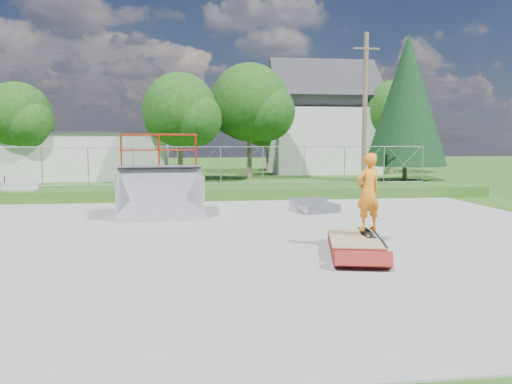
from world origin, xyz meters
TOP-DOWN VIEW (x-y plane):
  - ground at (0.00, 0.00)m, footprint 120.00×120.00m
  - concrete_pad at (0.00, 0.00)m, footprint 20.00×16.00m
  - grass_berm at (0.00, 9.50)m, footprint 24.00×3.00m
  - grind_box at (2.36, -1.80)m, footprint 1.66×2.57m
  - quarter_pipe at (-2.43, 4.05)m, footprint 2.98×2.58m
  - flat_bank_ramp at (3.02, 4.51)m, footprint 1.68×1.76m
  - skateboard at (2.74, -1.60)m, footprint 0.24×0.80m
  - skater at (2.74, -1.60)m, footprint 0.78×0.65m
  - concrete_stairs at (-8.50, 8.70)m, footprint 1.50×1.60m
  - chain_link_fence at (0.00, 10.50)m, footprint 20.00×0.06m
  - utility_building_flat at (-8.00, 22.00)m, footprint 10.00×6.00m
  - gable_house at (9.00, 26.00)m, footprint 8.40×6.08m
  - utility_pole at (7.50, 12.00)m, footprint 0.24×0.24m
  - tree_left_near at (-1.75, 17.83)m, footprint 4.76×4.48m
  - tree_center at (2.78, 19.81)m, footprint 5.44×5.12m
  - tree_left_far at (-11.77, 19.85)m, footprint 4.42×4.16m
  - tree_right_far at (14.27, 23.82)m, footprint 5.10×4.80m
  - tree_back_mid at (5.21, 27.86)m, footprint 4.08×3.84m
  - conifer_tree at (12.00, 17.00)m, footprint 5.04×5.04m

SIDE VIEW (x-z plane):
  - ground at x=0.00m, z-range 0.00..0.00m
  - concrete_pad at x=0.00m, z-range 0.00..0.04m
  - grind_box at x=2.36m, z-range 0.00..0.35m
  - flat_bank_ramp at x=3.02m, z-range 0.00..0.43m
  - grass_berm at x=0.00m, z-range 0.00..0.50m
  - skateboard at x=2.74m, z-range 0.33..0.46m
  - concrete_stairs at x=-8.50m, z-range 0.00..0.80m
  - skater at x=2.74m, z-range 0.40..2.23m
  - chain_link_fence at x=0.00m, z-range 0.50..2.30m
  - quarter_pipe at x=-2.43m, z-range 0.00..2.81m
  - utility_building_flat at x=-8.00m, z-range 0.00..3.00m
  - tree_back_mid at x=5.21m, z-range 0.78..6.48m
  - gable_house at x=9.00m, z-range -0.63..8.31m
  - tree_left_far at x=-11.77m, z-range 0.85..7.02m
  - utility_pole at x=7.50m, z-range 0.00..8.00m
  - tree_left_near at x=-1.75m, z-range 0.91..7.56m
  - tree_right_far at x=14.27m, z-range 0.98..8.10m
  - tree_center at x=2.78m, z-range 1.05..8.65m
  - conifer_tree at x=12.00m, z-range 0.50..9.60m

